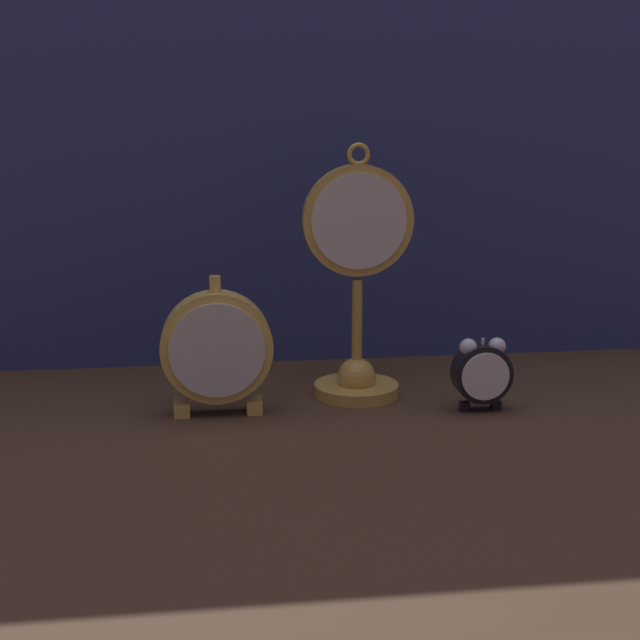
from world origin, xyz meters
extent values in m
plane|color=#422D1E|center=(0.00, 0.00, 0.00)|extent=(4.00, 4.00, 0.00)
cube|color=navy|center=(0.00, 0.33, 0.35)|extent=(1.36, 0.01, 0.70)
cylinder|color=gold|center=(0.06, 0.13, 0.01)|extent=(0.12, 0.12, 0.02)
sphere|color=gold|center=(0.06, 0.13, 0.03)|extent=(0.05, 0.05, 0.05)
cylinder|color=gold|center=(0.06, 0.13, 0.09)|extent=(0.01, 0.01, 0.14)
cylinder|color=gold|center=(0.06, 0.13, 0.24)|extent=(0.15, 0.02, 0.15)
cylinder|color=beige|center=(0.06, 0.13, 0.24)|extent=(0.13, 0.00, 0.13)
torus|color=gold|center=(0.06, 0.13, 0.32)|extent=(0.03, 0.01, 0.03)
cube|color=black|center=(0.18, 0.05, 0.01)|extent=(0.01, 0.01, 0.01)
cube|color=black|center=(0.23, 0.05, 0.01)|extent=(0.01, 0.01, 0.01)
cylinder|color=black|center=(0.21, 0.05, 0.05)|extent=(0.08, 0.03, 0.08)
cylinder|color=silver|center=(0.21, 0.03, 0.05)|extent=(0.06, 0.00, 0.06)
sphere|color=silver|center=(0.19, 0.05, 0.08)|extent=(0.02, 0.02, 0.02)
sphere|color=silver|center=(0.22, 0.05, 0.08)|extent=(0.02, 0.02, 0.02)
cylinder|color=silver|center=(0.21, 0.05, 0.09)|extent=(0.00, 0.00, 0.01)
cube|color=gold|center=(-0.18, 0.08, 0.01)|extent=(0.02, 0.03, 0.02)
cube|color=gold|center=(-0.09, 0.08, 0.01)|extent=(0.02, 0.03, 0.02)
cylinder|color=gold|center=(-0.13, 0.08, 0.09)|extent=(0.14, 0.04, 0.14)
cylinder|color=beige|center=(-0.13, 0.06, 0.09)|extent=(0.12, 0.00, 0.12)
cylinder|color=gold|center=(-0.13, 0.08, 0.17)|extent=(0.01, 0.01, 0.02)
camera|label=1|loc=(-0.15, -1.01, 0.37)|focal=50.00mm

